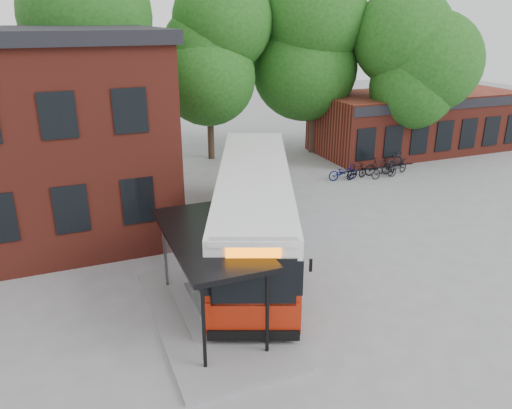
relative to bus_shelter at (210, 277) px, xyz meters
name	(u,v)px	position (x,y,z in m)	size (l,w,h in m)	color
ground	(322,277)	(4.50, 1.00, -1.45)	(100.00, 100.00, 0.00)	slate
shop_row	(415,121)	(19.50, 15.00, 0.55)	(14.00, 6.20, 4.00)	maroon
bus_shelter	(210,277)	(0.00, 0.00, 0.00)	(3.60, 7.00, 2.90)	black
bike_rail	(377,170)	(13.78, 11.00, -1.26)	(5.20, 0.10, 0.38)	black
tree_0	(95,81)	(-1.50, 17.00, 4.05)	(7.92, 7.92, 11.00)	#184A13
tree_1	(209,79)	(5.50, 18.00, 3.75)	(7.92, 7.92, 10.40)	#184A13
tree_2	(315,71)	(12.50, 17.00, 4.05)	(7.92, 7.92, 11.00)	#184A13
tree_3	(414,88)	(17.50, 13.00, 3.19)	(7.04, 7.04, 9.28)	#184A13
city_bus	(254,210)	(3.09, 4.15, 0.23)	(2.81, 13.20, 3.35)	#A21F0A
bicycle_0	(343,172)	(11.19, 10.65, -0.97)	(0.63, 1.82, 0.95)	#070D57
bicycle_1	(357,171)	(12.04, 10.54, -0.98)	(0.44, 1.56, 0.93)	black
bicycle_2	(384,171)	(13.60, 10.07, -1.00)	(0.60, 1.73, 0.91)	black
bicycle_3	(379,166)	(13.65, 10.68, -0.90)	(0.52, 1.85, 1.11)	black
bicycle_4	(397,167)	(14.79, 10.46, -0.98)	(0.62, 1.77, 0.93)	black
bicycle_7	(396,160)	(15.57, 11.63, -0.99)	(0.43, 1.54, 0.92)	#212229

